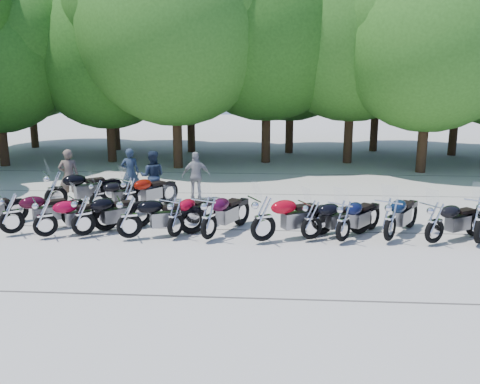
# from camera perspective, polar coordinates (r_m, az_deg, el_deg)

# --- Properties ---
(ground) EXTENTS (90.00, 90.00, 0.00)m
(ground) POSITION_cam_1_polar(r_m,az_deg,el_deg) (12.96, -0.44, -6.23)
(ground) COLOR #A39E93
(ground) RESTS_ON ground
(tree_2) EXTENTS (7.31, 7.31, 8.97)m
(tree_2) POSITION_cam_1_polar(r_m,az_deg,el_deg) (26.36, -14.77, 14.81)
(tree_2) COLOR #3A2614
(tree_2) RESTS_ON ground
(tree_3) EXTENTS (8.70, 8.70, 10.67)m
(tree_3) POSITION_cam_1_polar(r_m,az_deg,el_deg) (23.96, -7.37, 17.77)
(tree_3) COLOR #3A2614
(tree_3) RESTS_ON ground
(tree_4) EXTENTS (9.13, 9.13, 11.20)m
(tree_4) POSITION_cam_1_polar(r_m,az_deg,el_deg) (25.41, 3.07, 18.28)
(tree_4) COLOR #3A2614
(tree_4) RESTS_ON ground
(tree_5) EXTENTS (9.04, 9.04, 11.10)m
(tree_5) POSITION_cam_1_polar(r_m,az_deg,el_deg) (25.79, 12.63, 17.79)
(tree_5) COLOR #3A2614
(tree_5) RESTS_ON ground
(tree_6) EXTENTS (8.00, 8.00, 9.82)m
(tree_6) POSITION_cam_1_polar(r_m,az_deg,el_deg) (24.02, 20.65, 15.85)
(tree_6) COLOR #3A2614
(tree_6) RESTS_ON ground
(tree_9) EXTENTS (7.59, 7.59, 9.32)m
(tree_9) POSITION_cam_1_polar(r_m,az_deg,el_deg) (33.13, -22.80, 14.14)
(tree_9) COLOR #3A2614
(tree_9) RESTS_ON ground
(tree_10) EXTENTS (7.78, 7.78, 9.55)m
(tree_10) POSITION_cam_1_polar(r_m,az_deg,el_deg) (30.62, -14.22, 15.17)
(tree_10) COLOR #3A2614
(tree_10) RESTS_ON ground
(tree_11) EXTENTS (7.56, 7.56, 9.28)m
(tree_11) POSITION_cam_1_polar(r_m,az_deg,el_deg) (29.04, -5.69, 15.31)
(tree_11) COLOR #3A2614
(tree_11) RESTS_ON ground
(tree_12) EXTENTS (7.88, 7.88, 9.67)m
(tree_12) POSITION_cam_1_polar(r_m,az_deg,el_deg) (28.73, 5.76, 15.79)
(tree_12) COLOR #3A2614
(tree_12) RESTS_ON ground
(tree_13) EXTENTS (8.31, 8.31, 10.20)m
(tree_13) POSITION_cam_1_polar(r_m,az_deg,el_deg) (30.29, 15.37, 15.86)
(tree_13) COLOR #3A2614
(tree_13) RESTS_ON ground
(tree_14) EXTENTS (8.02, 8.02, 9.84)m
(tree_14) POSITION_cam_1_polar(r_m,az_deg,el_deg) (29.98, 23.63, 14.89)
(tree_14) COLOR #3A2614
(tree_14) RESTS_ON ground
(motorcycle_1) EXTENTS (2.30, 1.97, 1.32)m
(motorcycle_1) POSITION_cam_1_polar(r_m,az_deg,el_deg) (15.00, -24.33, -2.10)
(motorcycle_1) COLOR black
(motorcycle_1) RESTS_ON ground
(motorcycle_2) EXTENTS (2.24, 1.73, 1.25)m
(motorcycle_2) POSITION_cam_1_polar(r_m,az_deg,el_deg) (14.38, -21.07, -2.57)
(motorcycle_2) COLOR maroon
(motorcycle_2) RESTS_ON ground
(motorcycle_3) EXTENTS (2.20, 1.99, 1.29)m
(motorcycle_3) POSITION_cam_1_polar(r_m,az_deg,el_deg) (14.15, -17.21, -2.43)
(motorcycle_3) COLOR black
(motorcycle_3) RESTS_ON ground
(motorcycle_4) EXTENTS (2.45, 1.62, 1.33)m
(motorcycle_4) POSITION_cam_1_polar(r_m,az_deg,el_deg) (13.60, -12.35, -2.67)
(motorcycle_4) COLOR black
(motorcycle_4) RESTS_ON ground
(motorcycle_5) EXTENTS (1.59, 2.28, 1.25)m
(motorcycle_5) POSITION_cam_1_polar(r_m,az_deg,el_deg) (13.55, -7.29, -2.71)
(motorcycle_5) COLOR maroon
(motorcycle_5) RESTS_ON ground
(motorcycle_6) EXTENTS (1.69, 2.45, 1.34)m
(motorcycle_6) POSITION_cam_1_polar(r_m,az_deg,el_deg) (13.23, -3.52, -2.80)
(motorcycle_6) COLOR #360722
(motorcycle_6) RESTS_ON ground
(motorcycle_7) EXTENTS (2.56, 1.86, 1.41)m
(motorcycle_7) POSITION_cam_1_polar(r_m,az_deg,el_deg) (13.04, 2.63, -2.87)
(motorcycle_7) COLOR #A00514
(motorcycle_7) RESTS_ON ground
(motorcycle_8) EXTENTS (2.25, 1.64, 1.24)m
(motorcycle_8) POSITION_cam_1_polar(r_m,az_deg,el_deg) (13.35, 8.06, -2.99)
(motorcycle_8) COLOR black
(motorcycle_8) RESTS_ON ground
(motorcycle_9) EXTENTS (1.91, 2.22, 1.28)m
(motorcycle_9) POSITION_cam_1_polar(r_m,az_deg,el_deg) (13.31, 11.55, -3.09)
(motorcycle_9) COLOR black
(motorcycle_9) RESTS_ON ground
(motorcycle_10) EXTENTS (1.86, 2.38, 1.33)m
(motorcycle_10) POSITION_cam_1_polar(r_m,az_deg,el_deg) (13.65, 16.54, -2.85)
(motorcycle_10) COLOR #0C1C38
(motorcycle_10) RESTS_ON ground
(motorcycle_11) EXTENTS (2.27, 1.79, 1.27)m
(motorcycle_11) POSITION_cam_1_polar(r_m,az_deg,el_deg) (13.83, 21.06, -3.12)
(motorcycle_11) COLOR black
(motorcycle_11) RESTS_ON ground
(motorcycle_14) EXTENTS (2.53, 2.13, 1.45)m
(motorcycle_14) POSITION_cam_1_polar(r_m,az_deg,el_deg) (17.25, -20.02, 0.33)
(motorcycle_14) COLOR black
(motorcycle_14) RESTS_ON ground
(motorcycle_15) EXTENTS (2.01, 1.74, 1.16)m
(motorcycle_15) POSITION_cam_1_polar(r_m,az_deg,el_deg) (16.72, -15.68, -0.26)
(motorcycle_15) COLOR black
(motorcycle_15) RESTS_ON ground
(motorcycle_16) EXTENTS (1.92, 2.24, 1.29)m
(motorcycle_16) POSITION_cam_1_polar(r_m,az_deg,el_deg) (16.34, -12.31, -0.14)
(motorcycle_16) COLOR maroon
(motorcycle_16) RESTS_ON ground
(rider_0) EXTENTS (0.77, 0.62, 1.84)m
(rider_0) POSITION_cam_1_polar(r_m,az_deg,el_deg) (18.30, -18.65, 1.74)
(rider_0) COLOR brown
(rider_0) RESTS_ON ground
(rider_1) EXTENTS (0.92, 0.74, 1.77)m
(rider_1) POSITION_cam_1_polar(r_m,az_deg,el_deg) (17.70, -9.78, 1.77)
(rider_1) COLOR #1E2B40
(rider_1) RESTS_ON ground
(rider_2) EXTENTS (1.05, 0.59, 1.69)m
(rider_2) POSITION_cam_1_polar(r_m,az_deg,el_deg) (17.81, -4.94, 1.84)
(rider_2) COLOR gray
(rider_2) RESTS_ON ground
(rider_3) EXTENTS (0.69, 0.50, 1.75)m
(rider_3) POSITION_cam_1_polar(r_m,az_deg,el_deg) (18.55, -12.21, 2.14)
(rider_3) COLOR #213045
(rider_3) RESTS_ON ground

